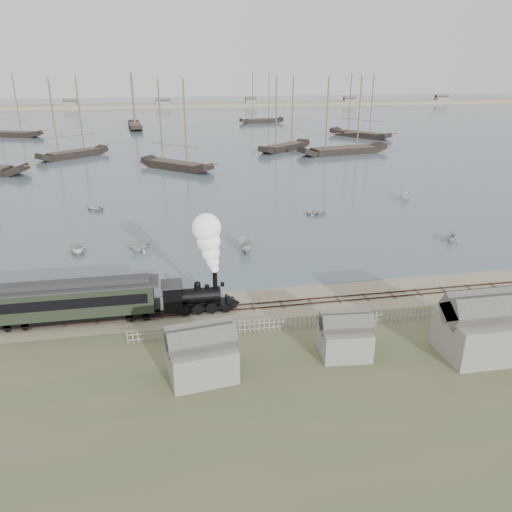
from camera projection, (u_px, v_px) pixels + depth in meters
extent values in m
plane|color=tan|center=(287.00, 295.00, 52.76)|extent=(600.00, 600.00, 0.00)
cube|color=#475B65|center=(190.00, 122.00, 208.63)|extent=(600.00, 336.00, 0.06)
cube|color=#31201B|center=(293.00, 305.00, 50.43)|extent=(120.00, 0.08, 0.12)
cube|color=#31201B|center=(290.00, 301.00, 51.34)|extent=(120.00, 0.08, 0.12)
cube|color=#3C2E26|center=(291.00, 303.00, 50.91)|extent=(120.00, 1.80, 0.06)
cube|color=tan|center=(181.00, 107.00, 281.99)|extent=(500.00, 20.00, 1.80)
cube|color=black|center=(200.00, 305.00, 49.09)|extent=(6.92, 2.03, 0.25)
cylinder|color=black|center=(196.00, 296.00, 48.65)|extent=(4.27, 1.53, 1.53)
cube|color=black|center=(172.00, 296.00, 48.20)|extent=(1.83, 2.24, 2.34)
cube|color=#2C2C2E|center=(172.00, 284.00, 47.76)|extent=(2.03, 2.44, 0.12)
cylinder|color=black|center=(215.00, 281.00, 48.49)|extent=(0.45, 0.45, 1.63)
sphere|color=black|center=(197.00, 284.00, 48.26)|extent=(0.65, 0.65, 0.65)
cone|color=black|center=(233.00, 303.00, 49.68)|extent=(1.42, 2.03, 2.03)
cube|color=black|center=(222.00, 284.00, 48.73)|extent=(0.36, 0.36, 0.36)
cube|color=black|center=(80.00, 314.00, 47.14)|extent=(15.06, 2.47, 0.38)
cube|color=black|center=(78.00, 300.00, 46.60)|extent=(13.99, 2.69, 2.69)
cube|color=black|center=(75.00, 304.00, 45.25)|extent=(12.91, 0.06, 0.97)
cube|color=black|center=(79.00, 291.00, 47.75)|extent=(12.91, 0.06, 0.97)
cube|color=#2C2C2E|center=(76.00, 286.00, 46.09)|extent=(15.06, 2.91, 0.19)
cube|color=#2C2C2E|center=(75.00, 283.00, 45.97)|extent=(13.45, 1.29, 0.48)
imported|color=beige|center=(97.00, 304.00, 49.83)|extent=(3.18, 4.34, 0.87)
imported|color=beige|center=(77.00, 250.00, 64.24)|extent=(4.16, 3.42, 0.75)
imported|color=beige|center=(140.00, 246.00, 64.63)|extent=(3.47, 3.70, 1.56)
imported|color=beige|center=(245.00, 245.00, 64.80)|extent=(4.05, 1.64, 1.55)
imported|color=beige|center=(317.00, 213.00, 80.54)|extent=(2.57, 3.47, 0.69)
imported|color=beige|center=(451.00, 236.00, 68.23)|extent=(3.80, 3.70, 1.53)
imported|color=beige|center=(405.00, 196.00, 89.11)|extent=(3.16, 3.20, 1.26)
imported|color=beige|center=(94.00, 208.00, 83.03)|extent=(4.40, 4.41, 0.75)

